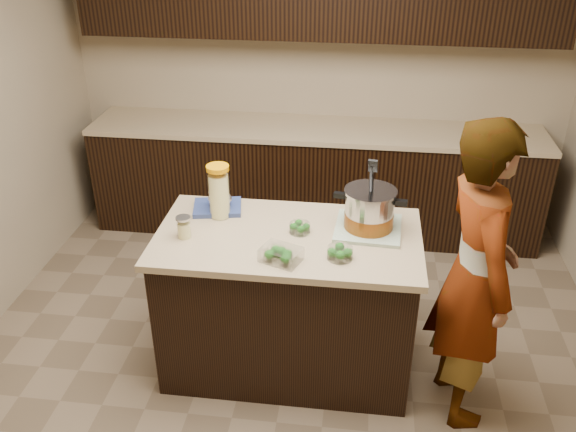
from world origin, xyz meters
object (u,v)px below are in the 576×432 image
island (288,301)px  lemonade_pitcher (219,193)px  stock_pot (369,211)px  person (475,277)px

island → lemonade_pitcher: lemonade_pitcher is taller
stock_pot → lemonade_pitcher: stock_pot is taller
island → person: size_ratio=0.86×
stock_pot → island: bearing=-156.5°
island → stock_pot: stock_pot is taller
lemonade_pitcher → person: 1.46m
stock_pot → person: (0.54, -0.32, -0.17)m
island → lemonade_pitcher: (-0.42, 0.17, 0.59)m
island → person: 1.08m
island → stock_pot: 0.72m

